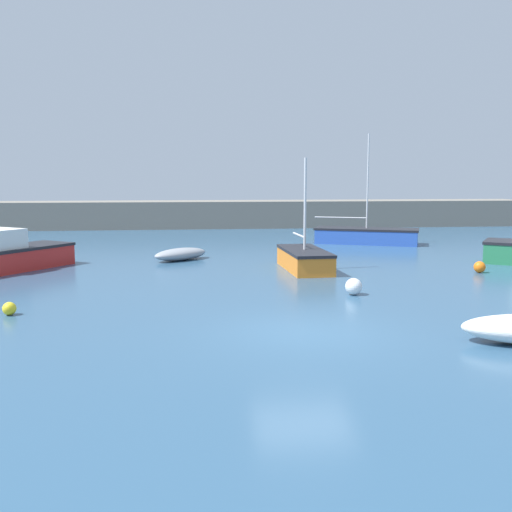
{
  "coord_description": "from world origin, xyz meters",
  "views": [
    {
      "loc": [
        -2.73,
        -13.54,
        3.77
      ],
      "look_at": [
        0.05,
        10.96,
        0.42
      ],
      "focal_mm": 40.0,
      "sensor_mm": 36.0,
      "label": 1
    }
  ],
  "objects_px": {
    "sailboat_twin_hulled": "(304,259)",
    "rowboat_blue_near": "(181,254)",
    "motorboat_with_cabin": "(6,256)",
    "sailboat_tall_mast": "(366,236)",
    "mooring_buoy_yellow": "(9,309)",
    "mooring_buoy_orange": "(480,267)",
    "mooring_buoy_white": "(354,287)"
  },
  "relations": [
    {
      "from": "sailboat_tall_mast",
      "to": "rowboat_blue_near",
      "type": "distance_m",
      "value": 12.06
    },
    {
      "from": "motorboat_with_cabin",
      "to": "mooring_buoy_orange",
      "type": "bearing_deg",
      "value": -63.2
    },
    {
      "from": "motorboat_with_cabin",
      "to": "sailboat_twin_hulled",
      "type": "xyz_separation_m",
      "value": [
        12.26,
        -1.08,
        -0.18
      ]
    },
    {
      "from": "rowboat_blue_near",
      "to": "mooring_buoy_orange",
      "type": "xyz_separation_m",
      "value": [
        12.07,
        -4.98,
        -0.05
      ]
    },
    {
      "from": "sailboat_tall_mast",
      "to": "mooring_buoy_white",
      "type": "height_order",
      "value": "sailboat_tall_mast"
    },
    {
      "from": "sailboat_tall_mast",
      "to": "rowboat_blue_near",
      "type": "relative_size",
      "value": 2.17
    },
    {
      "from": "sailboat_tall_mast",
      "to": "rowboat_blue_near",
      "type": "bearing_deg",
      "value": -129.17
    },
    {
      "from": "mooring_buoy_white",
      "to": "mooring_buoy_orange",
      "type": "bearing_deg",
      "value": 30.71
    },
    {
      "from": "rowboat_blue_near",
      "to": "mooring_buoy_yellow",
      "type": "relative_size",
      "value": 7.82
    },
    {
      "from": "motorboat_with_cabin",
      "to": "sailboat_tall_mast",
      "type": "bearing_deg",
      "value": -31.18
    },
    {
      "from": "motorboat_with_cabin",
      "to": "rowboat_blue_near",
      "type": "height_order",
      "value": "motorboat_with_cabin"
    },
    {
      "from": "motorboat_with_cabin",
      "to": "mooring_buoy_yellow",
      "type": "bearing_deg",
      "value": -127.87
    },
    {
      "from": "rowboat_blue_near",
      "to": "mooring_buoy_white",
      "type": "height_order",
      "value": "rowboat_blue_near"
    },
    {
      "from": "rowboat_blue_near",
      "to": "mooring_buoy_yellow",
      "type": "bearing_deg",
      "value": -151.75
    },
    {
      "from": "sailboat_tall_mast",
      "to": "sailboat_twin_hulled",
      "type": "height_order",
      "value": "sailboat_tall_mast"
    },
    {
      "from": "motorboat_with_cabin",
      "to": "sailboat_twin_hulled",
      "type": "height_order",
      "value": "sailboat_twin_hulled"
    },
    {
      "from": "sailboat_twin_hulled",
      "to": "mooring_buoy_yellow",
      "type": "relative_size",
      "value": 12.4
    },
    {
      "from": "sailboat_tall_mast",
      "to": "sailboat_twin_hulled",
      "type": "bearing_deg",
      "value": -98.17
    },
    {
      "from": "sailboat_tall_mast",
      "to": "mooring_buoy_yellow",
      "type": "height_order",
      "value": "sailboat_tall_mast"
    },
    {
      "from": "sailboat_twin_hulled",
      "to": "sailboat_tall_mast",
      "type": "bearing_deg",
      "value": 146.39
    },
    {
      "from": "sailboat_tall_mast",
      "to": "rowboat_blue_near",
      "type": "xyz_separation_m",
      "value": [
        -10.66,
        -5.63,
        -0.19
      ]
    },
    {
      "from": "motorboat_with_cabin",
      "to": "mooring_buoy_white",
      "type": "distance_m",
      "value": 14.34
    },
    {
      "from": "mooring_buoy_white",
      "to": "mooring_buoy_orange",
      "type": "height_order",
      "value": "mooring_buoy_white"
    },
    {
      "from": "mooring_buoy_white",
      "to": "rowboat_blue_near",
      "type": "bearing_deg",
      "value": 123.44
    },
    {
      "from": "mooring_buoy_yellow",
      "to": "mooring_buoy_orange",
      "type": "xyz_separation_m",
      "value": [
        16.62,
        5.4,
        0.05
      ]
    },
    {
      "from": "sailboat_twin_hulled",
      "to": "rowboat_blue_near",
      "type": "relative_size",
      "value": 1.59
    },
    {
      "from": "sailboat_tall_mast",
      "to": "mooring_buoy_yellow",
      "type": "relative_size",
      "value": 16.98
    },
    {
      "from": "motorboat_with_cabin",
      "to": "mooring_buoy_orange",
      "type": "height_order",
      "value": "motorboat_with_cabin"
    },
    {
      "from": "sailboat_twin_hulled",
      "to": "motorboat_with_cabin",
      "type": "bearing_deg",
      "value": -97.49
    },
    {
      "from": "sailboat_tall_mast",
      "to": "sailboat_twin_hulled",
      "type": "distance_m",
      "value": 10.59
    },
    {
      "from": "mooring_buoy_orange",
      "to": "mooring_buoy_white",
      "type": "bearing_deg",
      "value": -149.29
    },
    {
      "from": "mooring_buoy_yellow",
      "to": "mooring_buoy_orange",
      "type": "bearing_deg",
      "value": 17.99
    }
  ]
}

